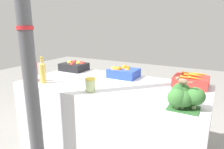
% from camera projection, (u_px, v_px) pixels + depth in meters
% --- Properties ---
extents(ground_plane, '(10.00, 10.00, 0.00)m').
position_uv_depth(ground_plane, '(112.00, 148.00, 2.28)').
color(ground_plane, gray).
extents(market_table, '(1.92, 0.95, 0.77)m').
position_uv_depth(market_table, '(112.00, 117.00, 2.19)').
color(market_table, silver).
rests_on(market_table, ground_plane).
extents(support_pole, '(0.13, 0.13, 2.60)m').
position_uv_depth(support_pole, '(26.00, 34.00, 1.58)').
color(support_pole, '#4C4C51').
rests_on(support_pole, ground_plane).
extents(apple_crate, '(0.33, 0.27, 0.13)m').
position_uv_depth(apple_crate, '(74.00, 66.00, 2.70)').
color(apple_crate, black).
rests_on(apple_crate, market_table).
extents(orange_crate, '(0.33, 0.27, 0.14)m').
position_uv_depth(orange_crate, '(123.00, 72.00, 2.35)').
color(orange_crate, '#2847B7').
rests_on(orange_crate, market_table).
extents(carrot_crate, '(0.33, 0.27, 0.14)m').
position_uv_depth(carrot_crate, '(191.00, 81.00, 2.00)').
color(carrot_crate, red).
rests_on(carrot_crate, market_table).
extents(broccoli_pile, '(0.25, 0.21, 0.19)m').
position_uv_depth(broccoli_pile, '(183.00, 96.00, 1.46)').
color(broccoli_pile, '#2D602D').
rests_on(broccoli_pile, market_table).
extents(juice_bottle_amber, '(0.07, 0.07, 0.24)m').
position_uv_depth(juice_bottle_amber, '(28.00, 71.00, 2.20)').
color(juice_bottle_amber, gold).
rests_on(juice_bottle_amber, market_table).
extents(juice_bottle_ruby, '(0.07, 0.07, 0.30)m').
position_uv_depth(juice_bottle_ruby, '(34.00, 70.00, 2.15)').
color(juice_bottle_ruby, '#B2333D').
rests_on(juice_bottle_ruby, market_table).
extents(juice_bottle_golden, '(0.06, 0.06, 0.28)m').
position_uv_depth(juice_bottle_golden, '(43.00, 72.00, 2.09)').
color(juice_bottle_golden, gold).
rests_on(juice_bottle_golden, market_table).
extents(pickle_jar, '(0.10, 0.10, 0.13)m').
position_uv_depth(pickle_jar, '(90.00, 85.00, 1.84)').
color(pickle_jar, '#B2C684').
rests_on(pickle_jar, market_table).
extents(sparrow_bird, '(0.13, 0.06, 0.05)m').
position_uv_depth(sparrow_bird, '(182.00, 81.00, 1.42)').
color(sparrow_bird, '#4C3D2D').
rests_on(sparrow_bird, broccoli_pile).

